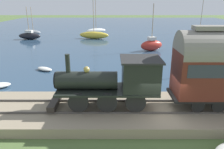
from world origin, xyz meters
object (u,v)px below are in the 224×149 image
sailboat_brown (218,66)px  steam_locomotive (118,79)px  sailboat_blue (200,30)px  rowboat_mid_harbor (45,69)px  sailboat_white (96,31)px  sailboat_red (151,45)px  sailboat_gray (33,32)px  sailboat_black (30,36)px  sailboat_yellow (94,35)px

sailboat_brown → steam_locomotive: bearing=97.2°
steam_locomotive → sailboat_blue: sailboat_blue is taller
steam_locomotive → rowboat_mid_harbor: (9.16, 7.19, -2.22)m
sailboat_white → sailboat_red: (-17.49, -9.05, 0.24)m
sailboat_gray → rowboat_mid_harbor: (-25.03, -9.71, -0.31)m
sailboat_black → sailboat_white: (7.84, -11.63, -0.09)m
steam_locomotive → sailboat_gray: sailboat_gray is taller
sailboat_white → sailboat_yellow: bearing=154.7°
sailboat_black → rowboat_mid_harbor: sailboat_black is taller
sailboat_blue → rowboat_mid_harbor: size_ratio=4.29×
sailboat_gray → sailboat_yellow: 14.21m
sailboat_blue → rowboat_mid_harbor: bearing=112.1°
sailboat_black → sailboat_yellow: 11.76m
sailboat_gray → sailboat_blue: size_ratio=0.64×
sailboat_white → sailboat_yellow: (-7.20, -0.11, 0.12)m
sailboat_gray → sailboat_blue: bearing=-59.3°
sailboat_yellow → sailboat_blue: (8.87, -23.06, -0.15)m
sailboat_gray → rowboat_mid_harbor: size_ratio=2.75×
sailboat_brown → sailboat_blue: bearing=-51.2°
sailboat_white → sailboat_yellow: size_ratio=0.87×
sailboat_yellow → sailboat_blue: size_ratio=1.01×
sailboat_red → sailboat_yellow: sailboat_yellow is taller
sailboat_yellow → sailboat_white: bearing=11.6°
steam_locomotive → sailboat_white: 36.24m
sailboat_gray → sailboat_blue: 36.36m
sailboat_yellow → sailboat_gray: bearing=78.3°
sailboat_gray → sailboat_red: sailboat_red is taller
sailboat_blue → sailboat_yellow: bearing=86.1°
sailboat_brown → sailboat_blue: 30.21m
sailboat_white → rowboat_mid_harbor: (-26.82, 3.32, -0.41)m
sailboat_yellow → rowboat_mid_harbor: size_ratio=4.32×
sailboat_white → sailboat_blue: 23.23m
sailboat_black → sailboat_brown: sailboat_brown is taller
steam_locomotive → sailboat_yellow: 29.08m
steam_locomotive → sailboat_red: (18.49, -5.19, -1.57)m
steam_locomotive → sailboat_brown: size_ratio=0.77×
steam_locomotive → sailboat_black: (28.14, 15.50, -1.72)m
steam_locomotive → rowboat_mid_harbor: 11.85m
sailboat_brown → sailboat_red: size_ratio=1.31×
sailboat_red → sailboat_yellow: (10.30, 8.94, -0.13)m
sailboat_gray → sailboat_red: (-15.70, -22.08, 0.35)m
sailboat_gray → sailboat_blue: sailboat_blue is taller
sailboat_gray → sailboat_red: size_ratio=0.87×
steam_locomotive → rowboat_mid_harbor: steam_locomotive is taller
sailboat_red → sailboat_blue: bearing=-57.5°
steam_locomotive → sailboat_yellow: sailboat_yellow is taller
sailboat_white → sailboat_blue: size_ratio=0.88×
sailboat_gray → sailboat_white: (1.79, -13.03, 0.10)m
sailboat_black → sailboat_white: bearing=-50.3°
sailboat_brown → sailboat_blue: (28.80, -9.10, -0.01)m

